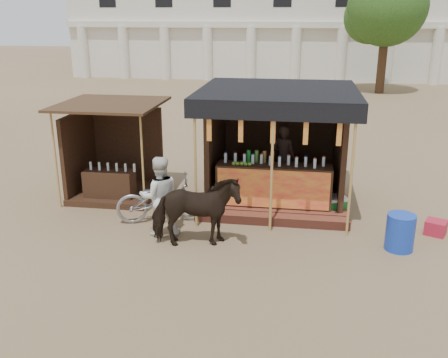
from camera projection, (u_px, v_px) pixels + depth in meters
ground at (211, 261)px, 9.35m from camera, size 120.00×120.00×0.00m
main_stall at (276, 161)px, 12.03m from camera, size 3.60×3.61×2.78m
secondary_stall at (110, 162)px, 12.58m from camera, size 2.40×2.40×2.38m
cow at (196, 212)px, 9.74m from camera, size 1.87×1.15×1.46m
motorbike at (162, 199)px, 10.97m from camera, size 2.12×1.24×1.05m
bystander at (160, 196)px, 10.24m from camera, size 0.99×0.89×1.69m
blue_barrel at (400, 232)px, 9.71m from camera, size 0.62×0.62×0.73m
red_crate at (436, 228)px, 10.45m from camera, size 0.52×0.51×0.30m
cooler at (332, 206)px, 11.37m from camera, size 0.76×0.65×0.46m
background_building at (256, 20)px, 36.46m from camera, size 26.00×7.45×8.18m
tree at (383, 9)px, 27.80m from camera, size 4.50×4.40×7.00m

